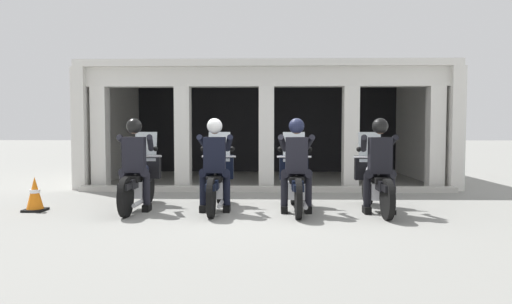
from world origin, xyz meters
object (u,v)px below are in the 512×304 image
(police_officer_center_left, at_px, (215,157))
(police_officer_far_right, at_px, (380,157))
(police_officer_center_right, at_px, (296,157))
(motorcycle_far_left, at_px, (140,180))
(motorcycle_center_right, at_px, (295,181))
(traffic_cone_flank, at_px, (35,194))
(motorcycle_far_right, at_px, (375,182))
(motorcycle_center_left, at_px, (217,180))
(police_officer_far_left, at_px, (135,156))

(police_officer_center_left, relative_size, police_officer_far_right, 1.00)
(police_officer_center_right, bearing_deg, police_officer_far_right, 4.93)
(motorcycle_far_left, relative_size, motorcycle_center_right, 1.00)
(motorcycle_far_left, bearing_deg, police_officer_center_left, -14.83)
(motorcycle_far_left, xyz_separation_m, traffic_cone_flank, (-1.72, -0.32, -0.21))
(police_officer_center_left, bearing_deg, motorcycle_far_right, 9.01)
(police_officer_center_left, distance_m, motorcycle_center_right, 1.46)
(motorcycle_center_left, bearing_deg, motorcycle_far_left, -176.03)
(motorcycle_far_left, height_order, police_officer_center_right, police_officer_center_right)
(police_officer_center_right, height_order, police_officer_far_right, same)
(motorcycle_far_left, height_order, police_officer_far_right, police_officer_far_right)
(motorcycle_far_left, xyz_separation_m, police_officer_center_left, (1.37, -0.31, 0.44))
(motorcycle_far_left, height_order, motorcycle_center_left, same)
(motorcycle_center_left, distance_m, motorcycle_center_right, 1.37)
(motorcycle_center_right, distance_m, police_officer_far_right, 1.47)
(motorcycle_far_right, height_order, police_officer_far_right, police_officer_far_right)
(motorcycle_far_left, xyz_separation_m, police_officer_center_right, (2.74, -0.37, 0.44))
(police_officer_center_left, relative_size, motorcycle_far_right, 0.78)
(police_officer_center_right, bearing_deg, traffic_cone_flank, -174.31)
(motorcycle_far_left, bearing_deg, police_officer_far_left, -92.34)
(traffic_cone_flank, bearing_deg, police_officer_far_right, -0.78)
(motorcycle_center_right, bearing_deg, traffic_cone_flank, -170.67)
(motorcycle_far_left, bearing_deg, motorcycle_center_right, -3.93)
(police_officer_center_right, bearing_deg, motorcycle_center_left, 172.12)
(police_officer_center_left, bearing_deg, traffic_cone_flank, -174.65)
(motorcycle_far_right, bearing_deg, police_officer_center_left, -173.86)
(motorcycle_center_right, height_order, traffic_cone_flank, motorcycle_center_right)
(motorcycle_far_left, bearing_deg, traffic_cone_flank, -171.37)
(police_officer_far_left, height_order, motorcycle_far_right, police_officer_far_left)
(police_officer_far_left, distance_m, motorcycle_center_left, 1.46)
(police_officer_far_right, distance_m, traffic_cone_flank, 5.86)
(motorcycle_center_left, xyz_separation_m, police_officer_center_left, (-0.00, -0.28, 0.44))
(motorcycle_center_right, bearing_deg, motorcycle_center_left, -176.30)
(police_officer_far_right, bearing_deg, police_officer_center_right, -179.17)
(traffic_cone_flank, bearing_deg, police_officer_far_left, 1.38)
(police_officer_far_right, bearing_deg, police_officer_far_left, -179.49)
(police_officer_center_left, bearing_deg, police_officer_far_right, 3.09)
(motorcycle_far_left, relative_size, police_officer_center_right, 1.29)
(police_officer_center_right, xyz_separation_m, motorcycle_far_right, (1.37, 0.25, -0.44))
(police_officer_center_left, distance_m, police_officer_center_right, 1.37)
(police_officer_center_left, xyz_separation_m, traffic_cone_flank, (-3.09, -0.02, -0.65))
(motorcycle_far_left, distance_m, traffic_cone_flank, 1.76)
(motorcycle_far_left, distance_m, motorcycle_far_right, 4.11)
(police_officer_far_left, bearing_deg, traffic_cone_flank, 179.30)
(motorcycle_center_left, bearing_deg, traffic_cone_flank, -169.41)
(police_officer_far_left, height_order, police_officer_center_left, same)
(police_officer_center_left, xyz_separation_m, police_officer_center_right, (1.37, -0.06, 0.00))
(motorcycle_center_left, relative_size, traffic_cone_flank, 3.46)
(motorcycle_far_right, bearing_deg, motorcycle_far_left, -179.49)
(motorcycle_center_right, bearing_deg, motorcycle_far_left, -175.55)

